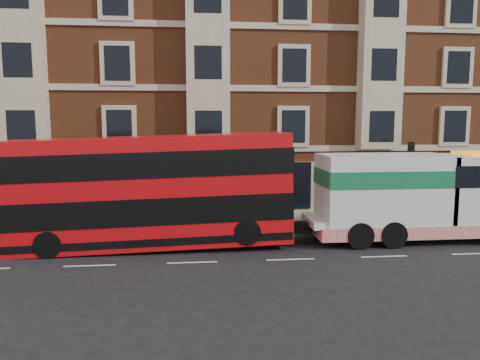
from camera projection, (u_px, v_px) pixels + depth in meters
The scene contains 8 objects.
ground at pixel (192, 263), 18.73m from camera, with size 120.00×120.00×0.00m, color black.
sidewalk at pixel (192, 221), 26.12m from camera, with size 90.00×3.00×0.15m, color slate.
victorian_terrace at pixel (197, 56), 32.30m from camera, with size 45.00×12.00×20.40m.
lamp_post_west at pixel (73, 179), 23.89m from camera, with size 0.35×0.15×4.35m.
lamp_post_east at pixel (410, 175), 25.74m from camera, with size 0.35×0.15×4.35m.
double_decker_bus at pixel (151, 189), 20.68m from camera, with size 12.27×2.82×4.97m.
tow_truck at pixel (411, 195), 21.98m from camera, with size 9.83×2.90×4.10m.
pedestrian at pixel (15, 208), 24.62m from camera, with size 0.66×0.43×1.80m, color black.
Camera 1 is at (0.03, -18.26, 5.67)m, focal length 35.00 mm.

